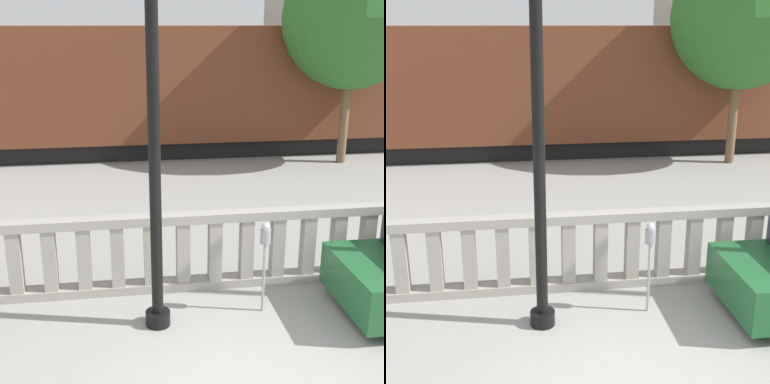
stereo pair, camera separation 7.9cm
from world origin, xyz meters
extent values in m
cube|color=#9E998E|center=(0.00, 2.73, 0.07)|extent=(16.76, 0.24, 0.14)
cube|color=#9E998E|center=(0.00, 2.73, 1.18)|extent=(16.76, 0.24, 0.14)
cube|color=#9E998E|center=(-3.01, 2.73, 0.63)|extent=(0.20, 0.20, 0.97)
cube|color=#9E998E|center=(-2.51, 2.73, 0.63)|extent=(0.20, 0.20, 0.97)
cube|color=#9E998E|center=(-2.01, 2.73, 0.63)|extent=(0.20, 0.20, 0.97)
cube|color=#9E998E|center=(-1.51, 2.73, 0.63)|extent=(0.20, 0.20, 0.97)
cube|color=#9E998E|center=(-1.00, 2.73, 0.63)|extent=(0.20, 0.20, 0.97)
cube|color=#9E998E|center=(-0.50, 2.73, 0.63)|extent=(0.20, 0.20, 0.97)
cube|color=#9E998E|center=(0.00, 2.73, 0.63)|extent=(0.20, 0.20, 0.97)
cube|color=#9E998E|center=(0.50, 2.73, 0.63)|extent=(0.20, 0.20, 0.97)
cube|color=#9E998E|center=(1.00, 2.73, 0.63)|extent=(0.20, 0.20, 0.97)
cube|color=#9E998E|center=(1.51, 2.73, 0.63)|extent=(0.20, 0.20, 0.97)
cube|color=#9E998E|center=(2.01, 2.73, 0.63)|extent=(0.20, 0.20, 0.97)
cube|color=#9E998E|center=(2.51, 2.73, 0.63)|extent=(0.20, 0.20, 0.97)
cylinder|color=black|center=(-0.98, 1.74, 0.10)|extent=(0.34, 0.34, 0.20)
cylinder|color=black|center=(-0.98, 1.74, 3.36)|extent=(0.16, 0.16, 6.32)
cylinder|color=#99999E|center=(0.55, 1.89, 0.53)|extent=(0.04, 0.04, 1.07)
cylinder|color=gray|center=(0.55, 1.89, 1.17)|extent=(0.15, 0.15, 0.21)
sphere|color=#B2B7BC|center=(0.55, 1.89, 1.31)|extent=(0.12, 0.12, 0.12)
cylinder|color=black|center=(2.37, 2.31, 0.31)|extent=(0.63, 0.18, 0.63)
cube|color=black|center=(-4.59, 12.10, 0.28)|extent=(29.02, 2.21, 0.55)
cube|color=brown|center=(-4.59, 12.10, 2.24)|extent=(29.61, 2.76, 3.37)
cube|color=black|center=(4.18, 24.48, 0.28)|extent=(19.27, 2.43, 0.55)
cube|color=black|center=(4.18, 24.48, 1.92)|extent=(19.66, 3.04, 2.74)
cube|color=black|center=(12.54, 24.48, 3.59)|extent=(2.95, 2.73, 0.60)
cube|color=beige|center=(10.10, 18.04, 4.89)|extent=(8.27, 7.45, 9.78)
cylinder|color=brown|center=(5.22, 10.00, 1.33)|extent=(0.26, 0.26, 2.66)
sphere|color=#2D6B28|center=(5.22, 10.00, 4.13)|extent=(3.93, 3.93, 3.93)
camera|label=1|loc=(-1.46, -4.80, 4.02)|focal=50.00mm
camera|label=2|loc=(-1.38, -4.81, 4.02)|focal=50.00mm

